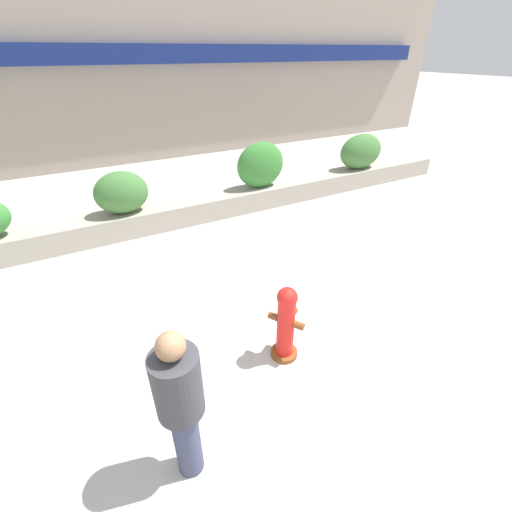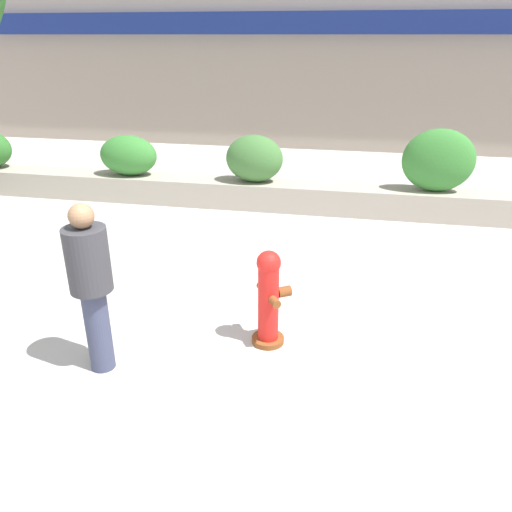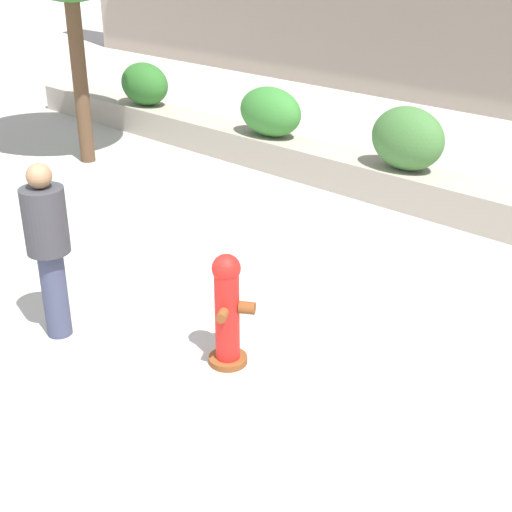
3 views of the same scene
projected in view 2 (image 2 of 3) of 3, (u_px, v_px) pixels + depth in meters
ground_plane at (156, 422)px, 4.33m from camera, size 120.00×120.00×0.00m
planter_wall_low at (272, 195)px, 9.60m from camera, size 18.00×0.70×0.50m
hedge_bush_1 at (128, 155)px, 9.86m from camera, size 1.16×0.69×0.79m
hedge_bush_2 at (254, 159)px, 9.38m from camera, size 1.09×0.70×0.88m
hedge_bush_3 at (438, 161)px, 8.75m from camera, size 1.25×0.57×1.11m
fire_hydrant at (269, 297)px, 5.24m from camera, size 0.49×0.49×1.08m
pedestrian at (91, 279)px, 4.65m from camera, size 0.55×0.55×1.73m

